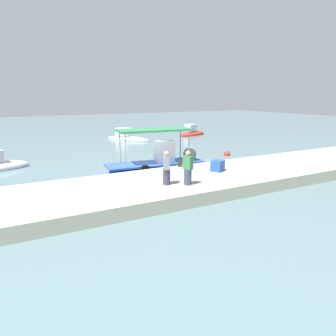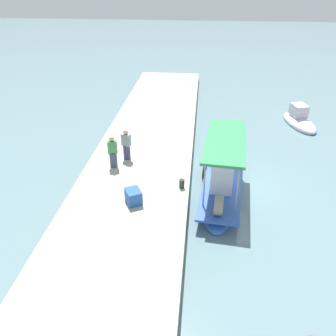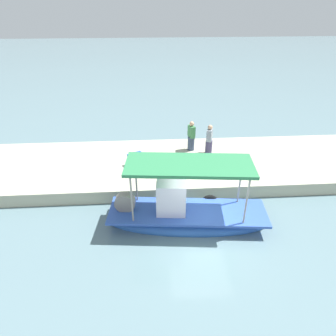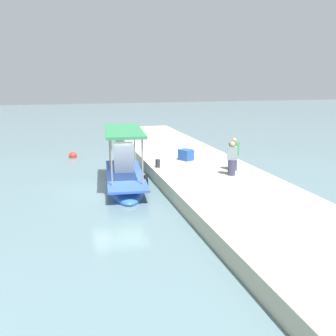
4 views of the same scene
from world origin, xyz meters
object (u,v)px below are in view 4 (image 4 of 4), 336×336
main_fishing_boat (125,176)px  cargo_crate (186,155)px  fisherman_near_bollard (232,160)px  mooring_bollard (158,163)px  fisherman_by_crate (234,156)px  marker_buoy (73,156)px

main_fishing_boat → cargo_crate: (1.96, -3.72, 0.47)m
fisherman_near_bollard → cargo_crate: fisherman_near_bollard is taller
fisherman_near_bollard → mooring_bollard: (2.45, 2.97, -0.52)m
fisherman_by_crate → marker_buoy: bearing=41.9°
marker_buoy → fisherman_by_crate: bearing=-138.1°
marker_buoy → mooring_bollard: bearing=-149.1°
fisherman_near_bollard → marker_buoy: bearing=37.2°
fisherman_by_crate → cargo_crate: size_ratio=2.27×
mooring_bollard → cargo_crate: bearing=-55.7°
cargo_crate → fisherman_near_bollard: bearing=-164.6°
mooring_bollard → marker_buoy: mooring_bollard is taller
main_fishing_boat → fisherman_near_bollard: (-1.81, -4.76, 0.90)m
main_fishing_boat → fisherman_by_crate: bearing=-100.1°
main_fishing_boat → fisherman_by_crate: 5.41m
fisherman_by_crate → cargo_crate: 3.30m
main_fishing_boat → cargo_crate: bearing=-62.2°
main_fishing_boat → marker_buoy: 7.78m
mooring_bollard → cargo_crate: (1.32, -1.93, 0.09)m
cargo_crate → mooring_bollard: bearing=124.3°
fisherman_by_crate → main_fishing_boat: bearing=79.9°
main_fishing_boat → marker_buoy: size_ratio=12.48×
main_fishing_boat → marker_buoy: main_fishing_boat is taller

